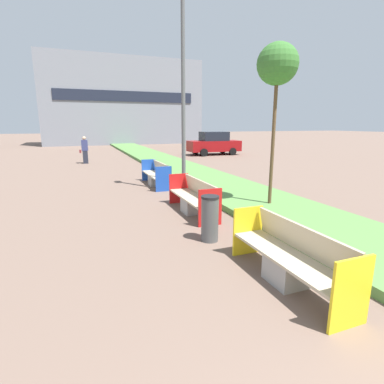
{
  "coord_description": "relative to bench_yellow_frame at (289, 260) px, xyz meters",
  "views": [
    {
      "loc": [
        -2.06,
        0.58,
        2.47
      ],
      "look_at": [
        0.9,
        8.25,
        0.6
      ],
      "focal_mm": 28.0,
      "sensor_mm": 36.0,
      "label": 1
    }
  ],
  "objects": [
    {
      "name": "planter_grass_strip",
      "position": [
        2.26,
        7.91,
        -0.29
      ],
      "size": [
        2.8,
        120.0,
        0.18
      ],
      "color": "#568442",
      "rests_on": "ground"
    },
    {
      "name": "building_backdrop",
      "position": [
        3.06,
        36.36,
        4.74
      ],
      "size": [
        19.08,
        6.03,
        10.23
      ],
      "color": "gray",
      "rests_on": "ground"
    },
    {
      "name": "street_lamp_post",
      "position": [
        0.61,
        6.68,
        3.74
      ],
      "size": [
        0.24,
        0.44,
        7.46
      ],
      "color": "#56595B",
      "rests_on": "ground"
    },
    {
      "name": "litter_bin",
      "position": [
        -0.44,
        2.05,
        0.12
      ],
      "size": [
        0.39,
        0.39,
        1.0
      ],
      "color": "#4C4F51",
      "rests_on": "ground"
    },
    {
      "name": "parked_car_distant",
      "position": [
        7.54,
        18.85,
        0.54
      ],
      "size": [
        4.26,
        2.0,
        1.86
      ],
      "rotation": [
        0.0,
        0.0,
        -0.04
      ],
      "color": "maroon",
      "rests_on": "ground"
    },
    {
      "name": "bench_blue_frame",
      "position": [
        0.0,
        8.32,
        0.0
      ],
      "size": [
        0.65,
        2.48,
        0.94
      ],
      "color": "#9E9B96",
      "rests_on": "ground"
    },
    {
      "name": "pedestrian_walking",
      "position": [
        -2.48,
        16.74,
        0.5
      ],
      "size": [
        0.53,
        0.24,
        1.71
      ],
      "color": "#232633",
      "rests_on": "ground"
    },
    {
      "name": "bench_yellow_frame",
      "position": [
        0.0,
        0.0,
        0.0
      ],
      "size": [
        0.65,
        2.4,
        0.94
      ],
      "color": "#9E9B96",
      "rests_on": "ground"
    },
    {
      "name": "bench_red_frame",
      "position": [
        0.0,
        4.13,
        0.0
      ],
      "size": [
        0.65,
        2.45,
        0.94
      ],
      "color": "#9E9B96",
      "rests_on": "ground"
    },
    {
      "name": "sapling_tree_near",
      "position": [
        2.24,
        3.68,
        3.61
      ],
      "size": [
        1.12,
        1.12,
        4.61
      ],
      "color": "brown",
      "rests_on": "ground"
    }
  ]
}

